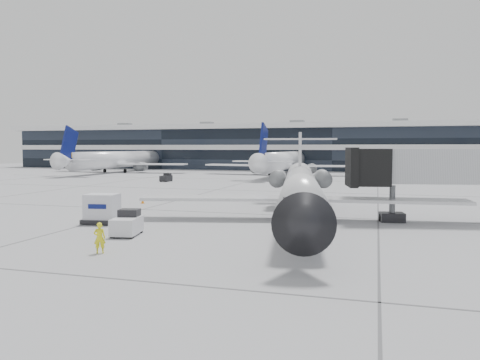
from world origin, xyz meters
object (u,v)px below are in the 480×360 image
(baggage_tug, at_px, (127,224))
(cargo_uld, at_px, (102,209))
(regional_jet, at_px, (301,189))
(ramp_worker, at_px, (100,238))

(baggage_tug, bearing_deg, cargo_uld, 127.25)
(regional_jet, relative_size, cargo_uld, 10.67)
(regional_jet, distance_m, cargo_uld, 14.59)
(ramp_worker, bearing_deg, regional_jet, -150.35)
(regional_jet, bearing_deg, cargo_uld, -167.99)
(ramp_worker, xyz_separation_m, baggage_tug, (-1.23, 4.91, -0.11))
(regional_jet, bearing_deg, baggage_tug, -146.68)
(regional_jet, height_order, ramp_worker, regional_jet)
(ramp_worker, height_order, cargo_uld, cargo_uld)
(cargo_uld, bearing_deg, baggage_tug, -49.88)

